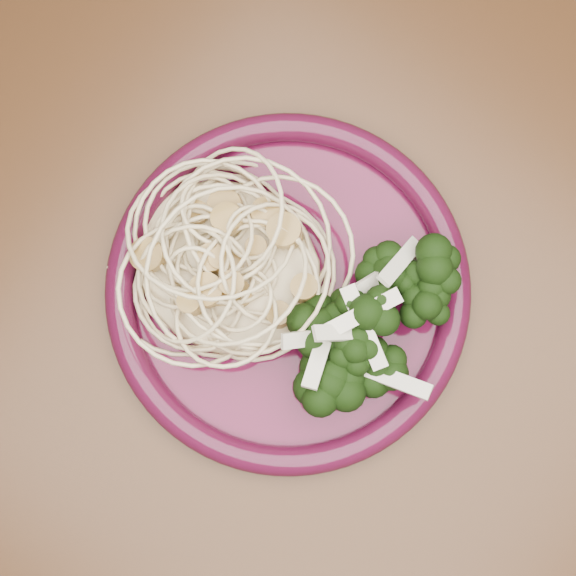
# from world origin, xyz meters

# --- Properties ---
(dining_table) EXTENTS (1.20, 0.80, 0.75)m
(dining_table) POSITION_xyz_m (0.00, 0.00, 0.65)
(dining_table) COLOR #472814
(dining_table) RESTS_ON ground
(dinner_plate) EXTENTS (0.34, 0.34, 0.02)m
(dinner_plate) POSITION_xyz_m (-0.03, 0.07, 0.76)
(dinner_plate) COLOR #470A24
(dinner_plate) RESTS_ON dining_table
(spaghetti_pile) EXTENTS (0.18, 0.16, 0.03)m
(spaghetti_pile) POSITION_xyz_m (-0.07, 0.06, 0.77)
(spaghetti_pile) COLOR beige
(spaghetti_pile) RESTS_ON dinner_plate
(scallop_cluster) EXTENTS (0.15, 0.15, 0.04)m
(scallop_cluster) POSITION_xyz_m (-0.07, 0.06, 0.81)
(scallop_cluster) COLOR #AD8741
(scallop_cluster) RESTS_ON spaghetti_pile
(broccoli_pile) EXTENTS (0.13, 0.17, 0.05)m
(broccoli_pile) POSITION_xyz_m (0.03, 0.09, 0.78)
(broccoli_pile) COLOR black
(broccoli_pile) RESTS_ON dinner_plate
(onion_garnish) EXTENTS (0.09, 0.11, 0.06)m
(onion_garnish) POSITION_xyz_m (0.03, 0.09, 0.81)
(onion_garnish) COLOR beige
(onion_garnish) RESTS_ON broccoli_pile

